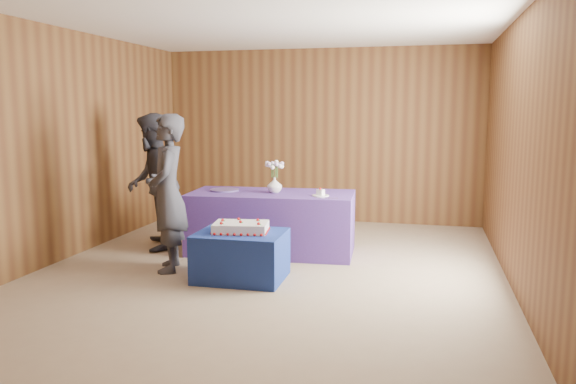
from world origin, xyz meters
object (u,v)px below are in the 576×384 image
(cake_table, at_px, (241,256))
(serving_table, at_px, (272,223))
(sheet_cake, at_px, (241,227))
(vase, at_px, (275,185))
(guest_left, at_px, (168,193))
(guest_right, at_px, (153,182))

(cake_table, xyz_separation_m, serving_table, (0.01, 1.16, 0.12))
(cake_table, distance_m, sheet_cake, 0.30)
(serving_table, bearing_deg, vase, -5.29)
(cake_table, distance_m, vase, 1.30)
(guest_left, bearing_deg, guest_right, -165.12)
(serving_table, distance_m, guest_right, 1.58)
(cake_table, bearing_deg, vase, 86.56)
(cake_table, xyz_separation_m, vase, (0.05, 1.15, 0.60))
(vase, bearing_deg, serving_table, 178.54)
(serving_table, xyz_separation_m, guest_left, (-0.89, -1.02, 0.48))
(cake_table, xyz_separation_m, guest_left, (-0.87, 0.14, 0.61))
(serving_table, distance_m, vase, 0.47)
(sheet_cake, bearing_deg, serving_table, 80.53)
(guest_left, height_order, guest_right, guest_right)
(guest_left, xyz_separation_m, guest_right, (-0.60, 0.83, 0.00))
(serving_table, bearing_deg, guest_left, -134.88)
(vase, bearing_deg, sheet_cake, -92.76)
(cake_table, xyz_separation_m, sheet_cake, (-0.00, 0.01, 0.30))
(guest_left, relative_size, guest_right, 1.00)
(vase, distance_m, guest_right, 1.54)
(vase, bearing_deg, guest_left, -132.30)
(sheet_cake, bearing_deg, cake_table, -92.53)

